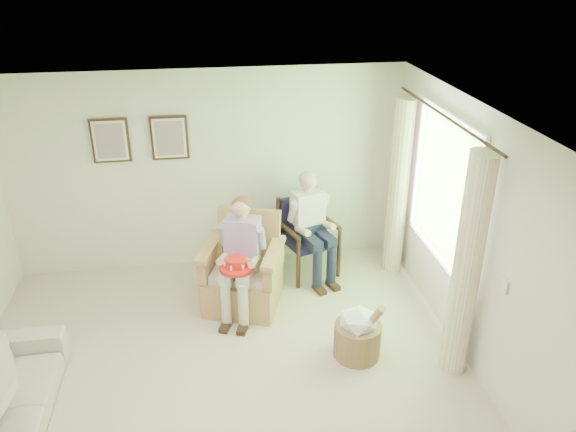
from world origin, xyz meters
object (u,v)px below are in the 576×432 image
object	(u,v)px
person_dark	(310,219)
hatbox	(358,333)
wood_armchair	(307,232)
wicker_armchair	(243,277)
red_hat	(236,265)
person_wicker	(242,249)

from	to	relation	value
person_dark	hatbox	xyz separation A→B (m)	(0.20, -1.65, -0.53)
wood_armchair	hatbox	size ratio (longest dim) A/B	1.38
wicker_armchair	hatbox	bearing A→B (deg)	-27.19
wood_armchair	red_hat	bearing A→B (deg)	-153.31
wicker_armchair	person_dark	xyz separation A→B (m)	(0.90, 0.50, 0.46)
person_wicker	wicker_armchair	bearing A→B (deg)	109.28
wicker_armchair	wood_armchair	world-z (taller)	wicker_armchair
hatbox	red_hat	bearing A→B (deg)	145.23
wood_armchair	person_wicker	distance (m)	1.24
person_wicker	person_dark	distance (m)	1.10
wood_armchair	red_hat	xyz separation A→B (m)	(-0.99, -0.99, 0.18)
red_hat	hatbox	world-z (taller)	red_hat
wicker_armchair	hatbox	world-z (taller)	wicker_armchair
hatbox	wicker_armchair	bearing A→B (deg)	133.53
hatbox	person_wicker	bearing A→B (deg)	137.35
wicker_armchair	person_wicker	xyz separation A→B (m)	(-0.00, -0.14, 0.46)
wood_armchair	person_dark	bearing A→B (deg)	-108.51
person_wicker	hatbox	distance (m)	1.58
person_wicker	red_hat	size ratio (longest dim) A/B	3.63
wood_armchair	person_dark	size ratio (longest dim) A/B	0.72
person_dark	wicker_armchair	bearing A→B (deg)	-169.69
person_dark	wood_armchair	bearing A→B (deg)	71.49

